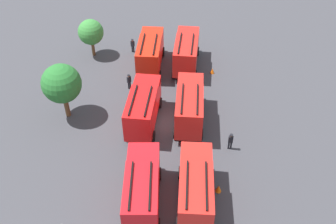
# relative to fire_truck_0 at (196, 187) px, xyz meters

# --- Properties ---
(ground_plane) EXTENTS (56.73, 56.73, 0.00)m
(ground_plane) POSITION_rel_fire_truck_0_xyz_m (9.52, 2.09, -2.15)
(ground_plane) COLOR #38383D
(fire_truck_0) EXTENTS (7.34, 3.11, 3.88)m
(fire_truck_0) POSITION_rel_fire_truck_0_xyz_m (0.00, 0.00, 0.00)
(fire_truck_0) COLOR red
(fire_truck_0) RESTS_ON ground
(fire_truck_1) EXTENTS (7.36, 3.19, 3.88)m
(fire_truck_1) POSITION_rel_fire_truck_0_xyz_m (9.67, 0.05, 0.00)
(fire_truck_1) COLOR red
(fire_truck_1) RESTS_ON ground
(fire_truck_2) EXTENTS (7.43, 3.41, 3.88)m
(fire_truck_2) POSITION_rel_fire_truck_0_xyz_m (19.16, -0.02, 0.00)
(fire_truck_2) COLOR red
(fire_truck_2) RESTS_ON ground
(fire_truck_3) EXTENTS (7.21, 2.77, 3.88)m
(fire_truck_3) POSITION_rel_fire_truck_0_xyz_m (-0.04, 4.06, 0.00)
(fire_truck_3) COLOR red
(fire_truck_3) RESTS_ON ground
(fire_truck_4) EXTENTS (7.43, 3.42, 3.88)m
(fire_truck_4) POSITION_rel_fire_truck_0_xyz_m (9.43, 4.43, 0.00)
(fire_truck_4) COLOR red
(fire_truck_4) RESTS_ON ground
(fire_truck_5) EXTENTS (7.35, 3.17, 3.88)m
(fire_truck_5) POSITION_rel_fire_truck_0_xyz_m (19.06, 4.09, 0.00)
(fire_truck_5) COLOR red
(fire_truck_5) RESTS_ON ground
(firefighter_0) EXTENTS (0.47, 0.46, 1.68)m
(firefighter_0) POSITION_rel_fire_truck_0_xyz_m (14.90, -0.06, -1.21)
(firefighter_0) COLOR black
(firefighter_0) RESTS_ON ground
(firefighter_1) EXTENTS (0.46, 0.47, 1.75)m
(firefighter_1) POSITION_rel_fire_truck_0_xyz_m (15.11, 6.27, -1.17)
(firefighter_1) COLOR black
(firefighter_1) RESTS_ON ground
(firefighter_2) EXTENTS (0.31, 0.45, 1.79)m
(firefighter_2) POSITION_rel_fire_truck_0_xyz_m (6.02, -3.53, -1.14)
(firefighter_2) COLOR black
(firefighter_2) RESTS_ON ground
(firefighter_3) EXTENTS (0.39, 0.48, 1.77)m
(firefighter_3) POSITION_rel_fire_truck_0_xyz_m (22.42, 6.38, -1.15)
(firefighter_3) COLOR black
(firefighter_3) RESTS_ON ground
(tree_0) EXTENTS (3.78, 3.78, 5.86)m
(tree_0) POSITION_rel_fire_truck_0_xyz_m (10.66, 12.09, 1.79)
(tree_0) COLOR brown
(tree_0) RESTS_ON ground
(tree_1) EXTENTS (2.99, 2.99, 4.64)m
(tree_1) POSITION_rel_fire_truck_0_xyz_m (21.74, 11.11, 0.97)
(tree_1) COLOR brown
(tree_1) RESTS_ON ground
(traffic_cone_0) EXTENTS (0.46, 0.46, 0.66)m
(traffic_cone_0) POSITION_rel_fire_truck_0_xyz_m (17.88, -3.01, -1.82)
(traffic_cone_0) COLOR #F2600C
(traffic_cone_0) RESTS_ON ground
(traffic_cone_1) EXTENTS (0.50, 0.50, 0.71)m
(traffic_cone_1) POSITION_rel_fire_truck_0_xyz_m (1.24, -2.02, -1.80)
(traffic_cone_1) COLOR #F2600C
(traffic_cone_1) RESTS_ON ground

